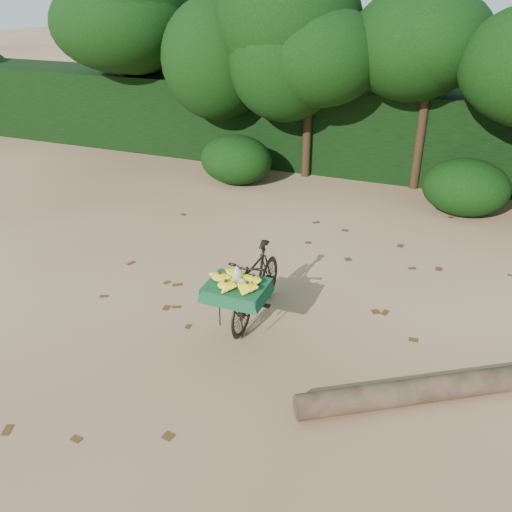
% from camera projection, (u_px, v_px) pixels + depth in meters
% --- Properties ---
extents(ground, '(80.00, 80.00, 0.00)m').
position_uv_depth(ground, '(314.00, 315.00, 6.85)').
color(ground, tan).
rests_on(ground, ground).
extents(vendor_bicycle, '(0.67, 1.65, 0.93)m').
position_uv_depth(vendor_bicycle, '(256.00, 284.00, 6.61)').
color(vendor_bicycle, black).
rests_on(vendor_bicycle, ground).
extents(fallen_log, '(3.13, 2.17, 0.26)m').
position_uv_depth(fallen_log, '(467.00, 384.00, 5.48)').
color(fallen_log, brown).
rests_on(fallen_log, ground).
extents(hedge_backdrop, '(26.00, 1.80, 1.80)m').
position_uv_depth(hedge_backdrop, '(401.00, 132.00, 11.65)').
color(hedge_backdrop, black).
rests_on(hedge_backdrop, ground).
extents(tree_row, '(14.50, 2.00, 4.00)m').
position_uv_depth(tree_row, '(368.00, 83.00, 10.72)').
color(tree_row, black).
rests_on(tree_row, ground).
extents(bush_clumps, '(8.80, 1.70, 0.90)m').
position_uv_depth(bush_clumps, '(408.00, 183.00, 10.03)').
color(bush_clumps, black).
rests_on(bush_clumps, ground).
extents(leaf_litter, '(7.00, 7.30, 0.01)m').
position_uv_depth(leaf_litter, '(328.00, 291.00, 7.38)').
color(leaf_litter, '#472C13').
rests_on(leaf_litter, ground).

